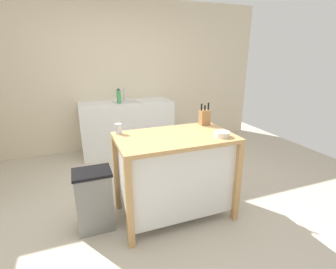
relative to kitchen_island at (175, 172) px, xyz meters
name	(u,v)px	position (x,y,z in m)	size (l,w,h in m)	color
ground_plane	(153,214)	(-0.23, 0.06, -0.51)	(6.70, 6.70, 0.00)	#BCB29E
wall_back	(112,77)	(-0.23, 2.37, 0.79)	(5.70, 0.10, 2.60)	beige
kitchen_island	(175,172)	(0.00, 0.00, 0.00)	(1.18, 0.71, 0.91)	tan
knife_block	(205,117)	(0.47, 0.25, 0.49)	(0.11, 0.09, 0.25)	#9E7042
bowl_stoneware_deep	(222,134)	(0.42, -0.20, 0.43)	(0.15, 0.15, 0.05)	silver
drinking_cup	(118,129)	(-0.52, 0.26, 0.45)	(0.07, 0.07, 0.11)	silver
trash_bin	(94,200)	(-0.83, 0.07, -0.19)	(0.36, 0.28, 0.63)	slate
sink_counter	(127,127)	(-0.08, 2.02, -0.05)	(1.57, 0.60, 0.91)	silver
sink_faucet	(124,94)	(-0.08, 2.16, 0.51)	(0.02, 0.02, 0.22)	#B7BCC1
bottle_dish_soap	(119,96)	(-0.21, 1.92, 0.51)	(0.07, 0.07, 0.24)	green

